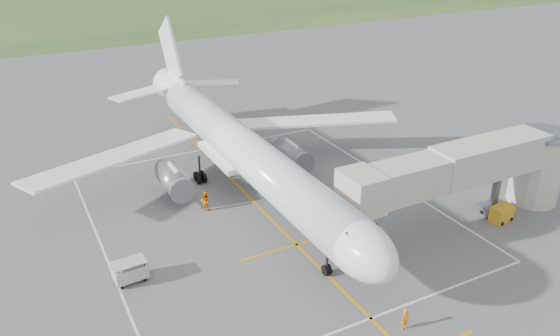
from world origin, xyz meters
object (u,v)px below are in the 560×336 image
jet_bridge (481,169)px  ramp_worker_wing (205,201)px  gpu_unit (502,214)px  airliner (241,149)px  baggage_cart (130,271)px  ramp_worker_nose (405,319)px

jet_bridge → ramp_worker_wing: (-20.19, 12.33, -3.83)m
jet_bridge → gpu_unit: 4.65m
airliner → baggage_cart: size_ratio=19.03×
airliner → baggage_cart: airliner is taller
jet_bridge → gpu_unit: (1.81, -1.40, -4.05)m
airliner → ramp_worker_wing: size_ratio=25.60×
gpu_unit → ramp_worker_nose: bearing=-164.0°
gpu_unit → baggage_cart: 31.17m
airliner → gpu_unit: bearing=-41.8°
jet_bridge → baggage_cart: size_ratio=9.52×
airliner → gpu_unit: size_ratio=23.21×
baggage_cart → ramp_worker_wing: size_ratio=1.35×
airliner → gpu_unit: 23.79m
airliner → ramp_worker_wing: 5.98m
baggage_cart → ramp_worker_wing: 11.30m
ramp_worker_nose → jet_bridge: bearing=23.3°
ramp_worker_nose → baggage_cart: bearing=130.7°
airliner → jet_bridge: 21.22m
jet_bridge → ramp_worker_wing: size_ratio=12.81×
ramp_worker_wing → gpu_unit: bearing=-178.6°
airliner → ramp_worker_nose: bearing=-86.7°
ramp_worker_wing → ramp_worker_nose: bearing=138.9°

